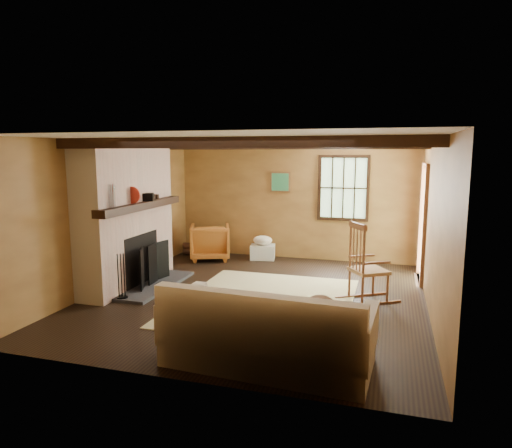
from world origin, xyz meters
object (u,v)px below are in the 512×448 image
(fireplace, at_px, (128,220))
(armchair, at_px, (210,242))
(laundry_basket, at_px, (263,252))
(sofa, at_px, (267,337))
(rocking_chair, at_px, (366,268))

(fireplace, bearing_deg, armchair, 74.58)
(fireplace, distance_m, laundry_basket, 3.08)
(sofa, xyz_separation_m, laundry_basket, (-1.35, 4.63, -0.16))
(fireplace, xyz_separation_m, sofa, (2.98, -2.20, -0.79))
(rocking_chair, xyz_separation_m, laundry_basket, (-2.21, 2.17, -0.36))
(laundry_basket, relative_size, armchair, 0.62)
(sofa, relative_size, laundry_basket, 4.44)
(fireplace, relative_size, rocking_chair, 1.99)
(sofa, bearing_deg, armchair, 122.50)
(fireplace, xyz_separation_m, laundry_basket, (1.63, 2.43, -0.95))
(fireplace, distance_m, sofa, 3.79)
(laundry_basket, xyz_separation_m, armchair, (-1.05, -0.32, 0.22))
(fireplace, relative_size, laundry_basket, 4.80)
(fireplace, height_order, armchair, fireplace)
(sofa, relative_size, armchair, 2.74)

